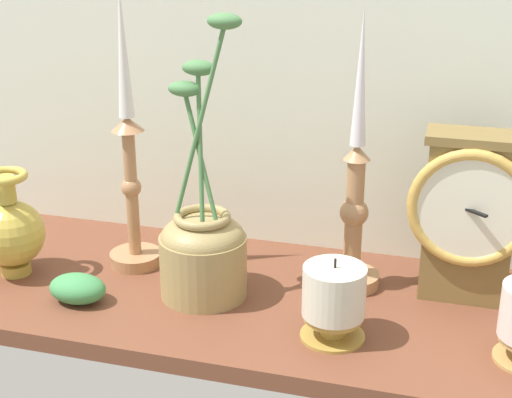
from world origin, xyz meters
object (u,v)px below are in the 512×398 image
(pillar_candle_front, at_px, (334,300))
(brass_vase_jar, at_px, (203,246))
(candlestick_tall_left, at_px, (130,168))
(brass_vase_bulbous, at_px, (11,230))
(mantel_clock, at_px, (469,215))
(candlestick_tall_center, at_px, (355,204))

(pillar_candle_front, bearing_deg, brass_vase_jar, 161.69)
(brass_vase_jar, bearing_deg, candlestick_tall_left, 154.86)
(candlestick_tall_left, bearing_deg, brass_vase_bulbous, -153.47)
(mantel_clock, xyz_separation_m, candlestick_tall_center, (-0.15, -0.00, 0.00))
(candlestick_tall_left, height_order, brass_vase_jar, candlestick_tall_left)
(brass_vase_jar, bearing_deg, brass_vase_bulbous, -176.74)
(candlestick_tall_center, bearing_deg, brass_vase_jar, -156.82)
(candlestick_tall_left, xyz_separation_m, brass_vase_jar, (0.13, -0.06, -0.08))
(candlestick_tall_left, relative_size, pillar_candle_front, 3.85)
(candlestick_tall_center, height_order, brass_vase_bulbous, candlestick_tall_center)
(brass_vase_bulbous, distance_m, pillar_candle_front, 0.48)
(mantel_clock, distance_m, brass_vase_bulbous, 0.63)
(candlestick_tall_center, height_order, pillar_candle_front, candlestick_tall_center)
(brass_vase_bulbous, height_order, brass_vase_jar, brass_vase_jar)
(candlestick_tall_left, relative_size, candlestick_tall_center, 1.07)
(candlestick_tall_center, relative_size, brass_vase_jar, 1.01)
(candlestick_tall_center, xyz_separation_m, brass_vase_jar, (-0.19, -0.08, -0.05))
(mantel_clock, bearing_deg, candlestick_tall_center, -178.22)
(candlestick_tall_left, relative_size, brass_vase_bulbous, 2.66)
(pillar_candle_front, bearing_deg, brass_vase_bulbous, 174.36)
(candlestick_tall_center, distance_m, brass_vase_jar, 0.21)
(mantel_clock, bearing_deg, candlestick_tall_left, -176.94)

